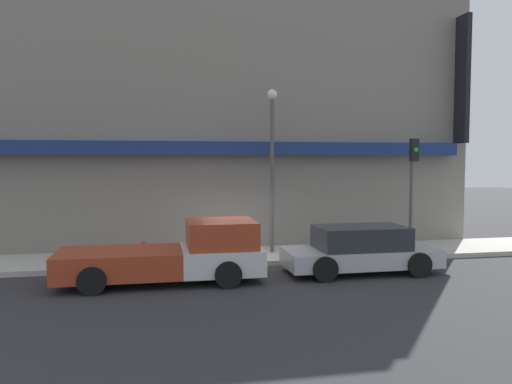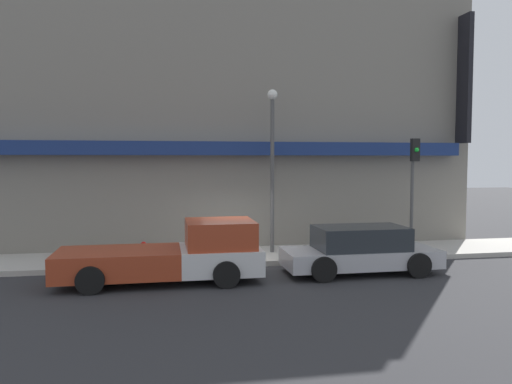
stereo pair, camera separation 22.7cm
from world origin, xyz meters
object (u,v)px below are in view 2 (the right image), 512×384
at_px(pickup_truck, 175,255).
at_px(traffic_light, 413,175).
at_px(parked_car, 360,250).
at_px(street_lamp, 272,152).
at_px(fire_hydrant, 144,252).

height_order(pickup_truck, traffic_light, traffic_light).
distance_m(parked_car, traffic_light, 4.17).
distance_m(pickup_truck, traffic_light, 8.98).
xyz_separation_m(pickup_truck, parked_car, (5.62, 0.00, -0.06)).
relative_size(parked_car, street_lamp, 0.81).
distance_m(pickup_truck, fire_hydrant, 2.32).
xyz_separation_m(pickup_truck, fire_hydrant, (-0.96, 2.09, -0.27)).
relative_size(fire_hydrant, street_lamp, 0.11).
distance_m(pickup_truck, parked_car, 5.62).
distance_m(pickup_truck, street_lamp, 5.53).
distance_m(fire_hydrant, street_lamp, 5.63).
xyz_separation_m(parked_car, street_lamp, (-2.10, 3.03, 3.06)).
xyz_separation_m(street_lamp, traffic_light, (4.94, -0.95, -0.83)).
bearing_deg(pickup_truck, fire_hydrant, 113.45).
bearing_deg(pickup_truck, street_lamp, 39.56).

